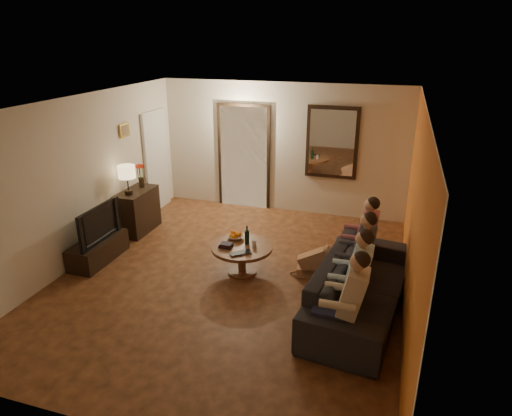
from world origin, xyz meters
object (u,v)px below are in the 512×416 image
(dresser, at_px, (138,211))
(wine_bottle, at_px, (247,235))
(table_lamp, at_px, (127,180))
(tv_stand, at_px, (98,250))
(sofa, at_px, (361,286))
(laptop, at_px, (242,254))
(bowl, at_px, (236,237))
(person_a, at_px, (346,307))
(person_d, at_px, (361,241))
(dog, at_px, (314,260))
(coffee_table, at_px, (242,259))
(person_b, at_px, (352,281))
(tv, at_px, (94,223))
(person_c, at_px, (357,259))

(dresser, xyz_separation_m, wine_bottle, (2.41, -0.84, 0.21))
(table_lamp, bearing_deg, tv_stand, -90.00)
(sofa, height_order, laptop, sofa)
(dresser, distance_m, wine_bottle, 2.56)
(sofa, relative_size, wine_bottle, 8.19)
(sofa, bearing_deg, laptop, 89.99)
(dresser, xyz_separation_m, bowl, (2.18, -0.72, 0.09))
(person_a, bearing_deg, table_lamp, 152.57)
(person_d, bearing_deg, person_a, -90.00)
(sofa, height_order, person_a, person_a)
(dog, xyz_separation_m, coffee_table, (-1.07, -0.21, -0.06))
(person_d, height_order, coffee_table, person_d)
(person_b, bearing_deg, table_lamp, 159.58)
(tv, xyz_separation_m, person_a, (4.09, -1.10, -0.06))
(tv_stand, distance_m, person_d, 4.17)
(dresser, distance_m, tv, 1.27)
(tv, distance_m, laptop, 2.47)
(person_c, relative_size, bowl, 4.63)
(person_a, bearing_deg, dog, 112.13)
(sofa, distance_m, person_b, 0.39)
(table_lamp, xyz_separation_m, wine_bottle, (2.41, -0.62, -0.46))
(tv, height_order, sofa, tv)
(tv_stand, bearing_deg, sofa, -2.70)
(sofa, bearing_deg, table_lamp, 81.15)
(tv, bearing_deg, dresser, 0.00)
(tv, xyz_separation_m, sofa, (4.19, -0.20, -0.29))
(dresser, height_order, person_d, person_d)
(person_b, bearing_deg, person_d, 90.00)
(person_a, height_order, person_d, same)
(coffee_table, xyz_separation_m, wine_bottle, (0.05, 0.10, 0.38))
(person_d, distance_m, dog, 0.75)
(coffee_table, relative_size, wine_bottle, 2.99)
(sofa, xyz_separation_m, laptop, (-1.73, 0.23, 0.09))
(person_b, bearing_deg, wine_bottle, 151.66)
(person_d, relative_size, coffee_table, 1.29)
(table_lamp, xyz_separation_m, person_c, (4.09, -0.92, -0.46))
(person_c, bearing_deg, table_lamp, 167.28)
(person_a, bearing_deg, person_b, 90.00)
(person_a, xyz_separation_m, person_c, (0.00, 1.20, 0.00))
(person_d, xyz_separation_m, coffee_table, (-1.73, -0.39, -0.38))
(coffee_table, height_order, bowl, bowl)
(sofa, distance_m, person_a, 0.93)
(dresser, bearing_deg, person_a, -29.81)
(wine_bottle, xyz_separation_m, laptop, (0.05, -0.38, -0.14))
(person_a, relative_size, bowl, 4.63)
(person_b, relative_size, person_d, 1.00)
(table_lamp, distance_m, sofa, 4.42)
(table_lamp, height_order, wine_bottle, table_lamp)
(person_c, relative_size, dog, 2.14)
(bowl, xyz_separation_m, laptop, (0.28, -0.50, -0.02))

